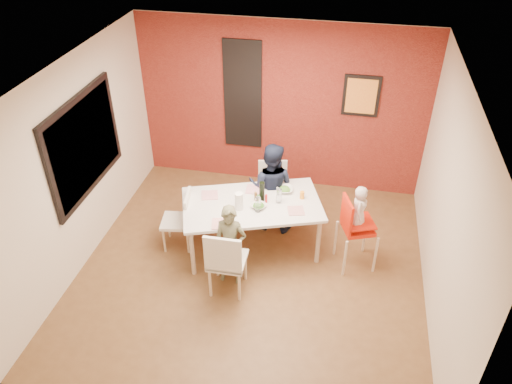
% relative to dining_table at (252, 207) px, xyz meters
% --- Properties ---
extents(ground, '(4.50, 4.50, 0.00)m').
position_rel_dining_table_xyz_m(ground, '(0.09, -0.44, -0.70)').
color(ground, brown).
rests_on(ground, ground).
extents(ceiling, '(4.50, 4.50, 0.02)m').
position_rel_dining_table_xyz_m(ceiling, '(0.09, -0.44, 2.00)').
color(ceiling, white).
rests_on(ceiling, wall_back).
extents(wall_back, '(4.50, 0.02, 2.70)m').
position_rel_dining_table_xyz_m(wall_back, '(0.09, 1.81, 0.65)').
color(wall_back, beige).
rests_on(wall_back, ground).
extents(wall_front, '(4.50, 0.02, 2.70)m').
position_rel_dining_table_xyz_m(wall_front, '(0.09, -2.69, 0.65)').
color(wall_front, beige).
rests_on(wall_front, ground).
extents(wall_left, '(0.02, 4.50, 2.70)m').
position_rel_dining_table_xyz_m(wall_left, '(-2.16, -0.44, 0.65)').
color(wall_left, beige).
rests_on(wall_left, ground).
extents(wall_right, '(0.02, 4.50, 2.70)m').
position_rel_dining_table_xyz_m(wall_right, '(2.34, -0.44, 0.65)').
color(wall_right, beige).
rests_on(wall_right, ground).
extents(brick_accent_wall, '(4.50, 0.02, 2.70)m').
position_rel_dining_table_xyz_m(brick_accent_wall, '(0.09, 1.79, 0.65)').
color(brick_accent_wall, maroon).
rests_on(brick_accent_wall, ground).
extents(picture_window_frame, '(0.05, 1.70, 1.30)m').
position_rel_dining_table_xyz_m(picture_window_frame, '(-2.13, -0.24, 0.85)').
color(picture_window_frame, black).
rests_on(picture_window_frame, wall_left).
extents(picture_window_pane, '(0.02, 1.55, 1.15)m').
position_rel_dining_table_xyz_m(picture_window_pane, '(-2.12, -0.24, 0.85)').
color(picture_window_pane, black).
rests_on(picture_window_pane, wall_left).
extents(glassblock_strip, '(0.55, 0.03, 1.70)m').
position_rel_dining_table_xyz_m(glassblock_strip, '(-0.51, 1.78, 0.80)').
color(glassblock_strip, silver).
rests_on(glassblock_strip, wall_back).
extents(glassblock_surround, '(0.60, 0.03, 1.76)m').
position_rel_dining_table_xyz_m(glassblock_surround, '(-0.51, 1.77, 0.80)').
color(glassblock_surround, black).
rests_on(glassblock_surround, wall_back).
extents(art_print_frame, '(0.54, 0.03, 0.64)m').
position_rel_dining_table_xyz_m(art_print_frame, '(1.29, 1.77, 0.95)').
color(art_print_frame, black).
rests_on(art_print_frame, wall_back).
extents(art_print_canvas, '(0.44, 0.01, 0.54)m').
position_rel_dining_table_xyz_m(art_print_canvas, '(1.29, 1.76, 0.95)').
color(art_print_canvas, '#F5A236').
rests_on(art_print_canvas, wall_back).
extents(dining_table, '(2.07, 1.57, 0.76)m').
position_rel_dining_table_xyz_m(dining_table, '(0.00, 0.00, 0.00)').
color(dining_table, silver).
rests_on(dining_table, ground).
extents(chair_near, '(0.46, 0.46, 0.98)m').
position_rel_dining_table_xyz_m(chair_near, '(-0.13, -0.92, -0.15)').
color(chair_near, silver).
rests_on(chair_near, ground).
extents(chair_far, '(0.50, 0.50, 0.92)m').
position_rel_dining_table_xyz_m(chair_far, '(0.15, 0.78, -0.18)').
color(chair_far, silver).
rests_on(chair_far, ground).
extents(chair_left, '(0.46, 0.46, 0.88)m').
position_rel_dining_table_xyz_m(chair_left, '(-0.95, -0.14, -0.21)').
color(chair_left, silver).
rests_on(chair_left, ground).
extents(high_chair, '(0.57, 0.57, 1.06)m').
position_rel_dining_table_xyz_m(high_chair, '(1.37, -0.06, -0.06)').
color(high_chair, red).
rests_on(high_chair, ground).
extents(child_near, '(0.42, 0.27, 1.15)m').
position_rel_dining_table_xyz_m(child_near, '(-0.13, -0.68, -0.12)').
color(child_near, brown).
rests_on(child_near, ground).
extents(child_far, '(0.70, 0.57, 1.37)m').
position_rel_dining_table_xyz_m(child_far, '(0.16, 0.54, -0.01)').
color(child_far, '#161C32').
rests_on(child_far, ground).
extents(toddler, '(0.21, 0.31, 0.60)m').
position_rel_dining_table_xyz_m(toddler, '(1.40, -0.04, 0.23)').
color(toddler, beige).
rests_on(toddler, high_chair).
extents(plate_near_left, '(0.27, 0.27, 0.01)m').
position_rel_dining_table_xyz_m(plate_near_left, '(-0.29, -0.52, 0.07)').
color(plate_near_left, white).
rests_on(plate_near_left, dining_table).
extents(plate_far_mid, '(0.25, 0.25, 0.01)m').
position_rel_dining_table_xyz_m(plate_far_mid, '(-0.03, 0.32, 0.07)').
color(plate_far_mid, white).
rests_on(plate_far_mid, dining_table).
extents(plate_near_right, '(0.25, 0.25, 0.01)m').
position_rel_dining_table_xyz_m(plate_near_right, '(0.60, -0.05, 0.07)').
color(plate_near_right, silver).
rests_on(plate_near_right, dining_table).
extents(plate_far_left, '(0.28, 0.28, 0.01)m').
position_rel_dining_table_xyz_m(plate_far_left, '(-0.60, 0.06, 0.07)').
color(plate_far_left, white).
rests_on(plate_far_left, dining_table).
extents(salad_bowl_a, '(0.25, 0.25, 0.05)m').
position_rel_dining_table_xyz_m(salad_bowl_a, '(0.11, -0.07, 0.09)').
color(salad_bowl_a, silver).
rests_on(salad_bowl_a, dining_table).
extents(salad_bowl_b, '(0.26, 0.26, 0.06)m').
position_rel_dining_table_xyz_m(salad_bowl_b, '(0.39, 0.37, 0.10)').
color(salad_bowl_b, white).
rests_on(salad_bowl_b, dining_table).
extents(wine_bottle, '(0.07, 0.07, 0.28)m').
position_rel_dining_table_xyz_m(wine_bottle, '(0.12, 0.10, 0.21)').
color(wine_bottle, black).
rests_on(wine_bottle, dining_table).
extents(wine_glass_a, '(0.08, 0.08, 0.22)m').
position_rel_dining_table_xyz_m(wine_glass_a, '(0.11, -0.16, 0.18)').
color(wine_glass_a, white).
rests_on(wine_glass_a, dining_table).
extents(wine_glass_b, '(0.07, 0.07, 0.21)m').
position_rel_dining_table_xyz_m(wine_glass_b, '(0.35, 0.09, 0.17)').
color(wine_glass_b, white).
rests_on(wine_glass_b, dining_table).
extents(paper_towel_roll, '(0.11, 0.11, 0.24)m').
position_rel_dining_table_xyz_m(paper_towel_roll, '(-0.14, -0.15, 0.19)').
color(paper_towel_roll, white).
rests_on(paper_towel_roll, dining_table).
extents(condiment_red, '(0.03, 0.03, 0.12)m').
position_rel_dining_table_xyz_m(condiment_red, '(0.18, 0.06, 0.13)').
color(condiment_red, red).
rests_on(condiment_red, dining_table).
extents(condiment_green, '(0.03, 0.03, 0.12)m').
position_rel_dining_table_xyz_m(condiment_green, '(0.08, 0.03, 0.13)').
color(condiment_green, '#296923').
rests_on(condiment_green, dining_table).
extents(condiment_brown, '(0.04, 0.04, 0.14)m').
position_rel_dining_table_xyz_m(condiment_brown, '(0.04, 0.06, 0.14)').
color(condiment_brown, brown).
rests_on(condiment_brown, dining_table).
extents(sippy_cup, '(0.06, 0.06, 0.11)m').
position_rel_dining_table_xyz_m(sippy_cup, '(0.64, 0.25, 0.12)').
color(sippy_cup, orange).
rests_on(sippy_cup, dining_table).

